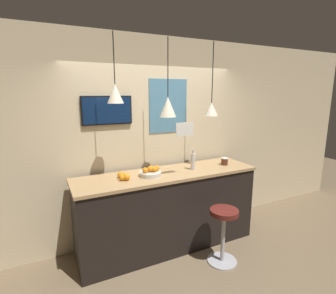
{
  "coord_description": "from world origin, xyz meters",
  "views": [
    {
      "loc": [
        -1.5,
        -2.38,
        2.14
      ],
      "look_at": [
        0.0,
        0.64,
        1.43
      ],
      "focal_mm": 28.0,
      "sensor_mm": 36.0,
      "label": 1
    }
  ],
  "objects": [
    {
      "name": "wall_poster",
      "position": [
        0.21,
        1.05,
        1.94
      ],
      "size": [
        0.6,
        0.01,
        0.77
      ],
      "color": "teal"
    },
    {
      "name": "back_wall",
      "position": [
        0.0,
        1.09,
        1.45
      ],
      "size": [
        8.0,
        0.06,
        2.9
      ],
      "color": "beige",
      "rests_on": "ground_plane"
    },
    {
      "name": "bar_stool",
      "position": [
        0.46,
        0.0,
        0.49
      ],
      "size": [
        0.38,
        0.38,
        0.72
      ],
      "color": "#B7B7BC",
      "rests_on": "ground_plane"
    },
    {
      "name": "mounted_tv",
      "position": [
        -0.69,
        1.03,
        1.91
      ],
      "size": [
        0.65,
        0.04,
        0.37
      ],
      "color": "black"
    },
    {
      "name": "pendant_lamp_left",
      "position": [
        -0.68,
        0.64,
        2.12
      ],
      "size": [
        0.19,
        0.19,
        0.79
      ],
      "color": "black"
    },
    {
      "name": "pendant_lamp_right",
      "position": [
        0.68,
        0.64,
        1.91
      ],
      "size": [
        0.19,
        0.19,
        0.99
      ],
      "color": "black"
    },
    {
      "name": "juice_bottle",
      "position": [
        0.37,
        0.61,
        1.2
      ],
      "size": [
        0.06,
        0.06,
        0.29
      ],
      "color": "silver",
      "rests_on": "service_counter"
    },
    {
      "name": "fruit_bowl",
      "position": [
        -0.27,
        0.6,
        1.13
      ],
      "size": [
        0.28,
        0.28,
        0.14
      ],
      "color": "beige",
      "rests_on": "service_counter"
    },
    {
      "name": "pendant_lamp_middle",
      "position": [
        0.0,
        0.64,
        1.96
      ],
      "size": [
        0.21,
        0.21,
        0.97
      ],
      "color": "black"
    },
    {
      "name": "spread_jar",
      "position": [
        0.92,
        0.61,
        1.14
      ],
      "size": [
        0.1,
        0.1,
        0.11
      ],
      "color": "#562D19",
      "rests_on": "service_counter"
    },
    {
      "name": "ground_plane",
      "position": [
        0.0,
        0.0,
        0.0
      ],
      "size": [
        14.0,
        14.0,
        0.0
      ],
      "primitive_type": "plane",
      "color": "#756047"
    },
    {
      "name": "orange_pile",
      "position": [
        -0.61,
        0.61,
        1.12
      ],
      "size": [
        0.13,
        0.21,
        0.09
      ],
      "color": "orange",
      "rests_on": "service_counter"
    },
    {
      "name": "service_counter",
      "position": [
        0.0,
        0.64,
        0.54
      ],
      "size": [
        2.5,
        0.68,
        1.08
      ],
      "color": "black",
      "rests_on": "ground_plane"
    },
    {
      "name": "hanging_menu_board",
      "position": [
        0.1,
        0.38,
        1.69
      ],
      "size": [
        0.24,
        0.01,
        0.17
      ],
      "color": "white"
    }
  ]
}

